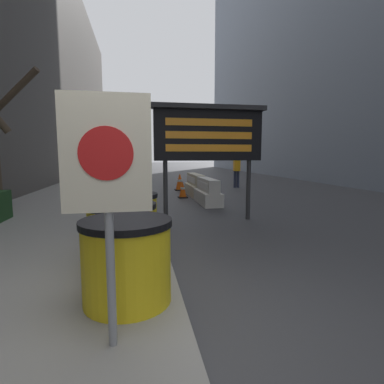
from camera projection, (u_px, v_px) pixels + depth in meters
ground_plane at (190, 338)px, 2.46m from camera, size 120.00×120.00×0.00m
building_left_facade at (19, 11)px, 10.45m from camera, size 0.40×50.40×12.98m
barrel_drum_foreground at (127, 260)px, 2.72m from camera, size 0.83×0.83×0.77m
barrel_drum_middle at (122, 235)px, 3.61m from camera, size 0.83×0.83×0.77m
barrel_drum_back at (130, 219)px, 4.52m from camera, size 0.83×0.83×0.77m
warning_sign at (107, 175)px, 1.97m from camera, size 0.58×0.08×1.74m
message_board at (208, 134)px, 6.65m from camera, size 2.54×0.36×2.58m
jersey_barrier_white at (208, 193)px, 9.24m from camera, size 0.55×1.72×0.78m
jersey_barrier_cream at (195, 186)px, 11.17m from camera, size 0.52×1.87×0.80m
traffic_cone_near at (179, 182)px, 12.79m from camera, size 0.40×0.40×0.72m
traffic_cone_mid at (183, 190)px, 10.52m from camera, size 0.33×0.33×0.59m
traffic_cone_far at (180, 182)px, 12.90m from camera, size 0.38×0.38×0.68m
traffic_light_near_curb at (165, 132)px, 14.25m from camera, size 0.28×0.44×3.57m
traffic_light_far_side at (251, 131)px, 19.03m from camera, size 0.28×0.44×4.15m
pedestrian_worker at (237, 167)px, 13.79m from camera, size 0.29×0.44×1.59m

